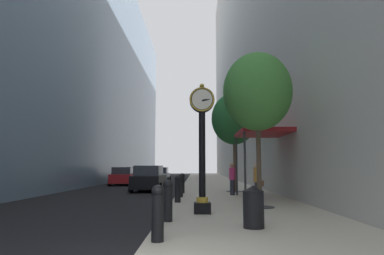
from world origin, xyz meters
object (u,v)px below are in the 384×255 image
Objects in this scene: bollard_sixth at (182,183)px; car_white_far at (160,175)px; bollard_fourth at (178,188)px; trash_bin at (253,206)px; pedestrian_by_clock at (232,178)px; bollard_fifth at (180,185)px; car_black_near at (149,179)px; bollard_second at (168,200)px; pedestrian_walking at (258,180)px; street_clock at (202,141)px; street_tree_mid_near at (234,119)px; street_tree_near at (257,92)px; car_grey_trailing at (137,175)px; car_red_mid at (123,176)px; bollard_nearest at (158,212)px.

bollard_sixth is 16.10m from car_white_far.
bollard_fourth is 6.62m from trash_bin.
trash_bin is 10.07m from pedestrian_by_clock.
bollard_fifth is 6.81m from car_black_near.
pedestrian_walking is (3.55, 5.88, 0.33)m from bollard_second.
street_clock is 0.71× the size of street_tree_mid_near.
street_tree_near is at bearing 77.82° from trash_bin.
bollard_second is 1.00× the size of bollard_fifth.
bollard_fourth is 22.14m from car_grey_trailing.
car_black_near is at bearing 110.90° from bollard_fifth.
street_clock is 10.49m from street_tree_mid_near.
pedestrian_walking is at bearing 10.47° from bollard_fourth.
street_tree_mid_near is 7.21m from car_black_near.
car_red_mid is (-5.78, 13.89, 0.05)m from bollard_fifth.
bollard_nearest is 25.01m from car_red_mid.
bollard_fifth and bollard_sixth have the same top height.
car_black_near is at bearing 98.23° from bollard_nearest.
pedestrian_by_clock is 18.16m from car_white_far.
car_red_mid reaches higher than bollard_fifth.
car_red_mid is at bearing 117.10° from bollard_sixth.
pedestrian_by_clock is at bearing 87.00° from trash_bin.
car_red_mid reaches higher than bollard_nearest.
street_tree_mid_near is (2.19, 10.03, 2.12)m from street_clock.
pedestrian_by_clock is 7.32m from car_black_near.
pedestrian_walking is at bearing 58.53° from street_clock.
car_red_mid is at bearing 113.95° from car_black_near.
street_tree_near reaches higher than bollard_fifth.
car_white_far is at bearing 112.89° from street_tree_mid_near.
bollard_second is 0.19× the size of street_tree_mid_near.
street_tree_near is 4.26m from pedestrian_walking.
trash_bin is (-0.96, -4.47, -3.87)m from street_tree_near.
car_grey_trailing is at bearing 105.35° from trash_bin.
bollard_second is at bearing -121.11° from pedestrian_walking.
car_black_near is (-2.43, 8.97, 0.10)m from bollard_fourth.
bollard_nearest is at bearing -103.26° from pedestrian_by_clock.
street_tree_near is 20.70m from car_red_mid.
trash_bin is (2.22, -8.85, -0.06)m from bollard_fifth.
street_tree_mid_near reaches higher than bollard_fifth.
pedestrian_walking is at bearing 58.89° from bollard_second.
car_grey_trailing is (-5.39, 26.69, 0.05)m from bollard_second.
bollard_second is at bearing 155.31° from trash_bin.
street_tree_near is at bearing -63.89° from car_red_mid.
street_tree_mid_near reaches higher than car_grey_trailing.
street_clock is at bearing 77.06° from bollard_nearest.
car_white_far is (-5.17, 27.29, 0.10)m from trash_bin.
street_tree_mid_near is at bearing -67.11° from car_white_far.
street_clock is at bearing -83.53° from bollard_sixth.
street_tree_mid_near is (3.18, 11.74, 3.89)m from bollard_second.
trash_bin is at bearing -100.90° from pedestrian_walking.
bollard_fifth is 0.19× the size of street_tree_mid_near.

